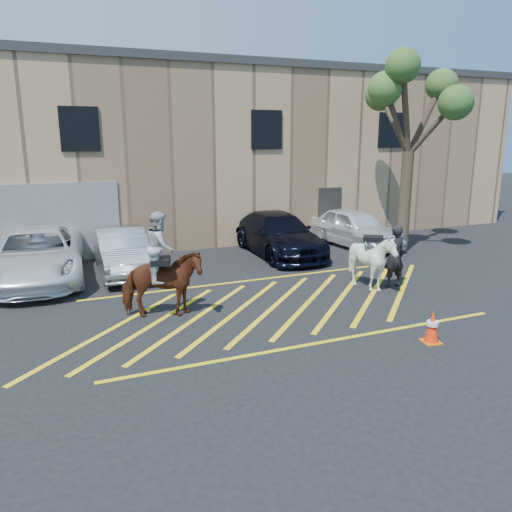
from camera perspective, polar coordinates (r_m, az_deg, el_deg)
name	(u,v)px	position (r m, az deg, el deg)	size (l,w,h in m)	color
ground	(269,304)	(13.45, 1.47, -5.46)	(90.00, 90.00, 0.00)	black
car_white_pickup	(37,255)	(16.78, -23.75, 0.09)	(2.66, 5.76, 1.60)	white
car_silver_sedan	(122,251)	(16.82, -15.06, 0.54)	(1.52, 4.37, 1.44)	#9BA0AA
car_blue_suv	(278,234)	(18.80, 2.58, 2.52)	(2.15, 5.29, 1.54)	black
car_white_suv	(355,227)	(20.54, 11.21, 3.22)	(1.81, 4.50, 1.53)	white
handler	(394,256)	(15.23, 15.53, -0.01)	(0.68, 0.45, 1.87)	black
warehouse	(164,151)	(24.15, -10.48, 11.68)	(32.42, 10.20, 7.30)	tan
hatching_zone	(273,307)	(13.19, 2.01, -5.83)	(12.60, 5.12, 0.01)	yellow
mounted_bay	(161,275)	(12.41, -10.76, -2.20)	(2.17, 1.41, 2.65)	#5A2B15
saddled_white	(372,261)	(14.80, 13.11, -0.56)	(2.02, 2.06, 1.71)	silver
traffic_cone	(432,327)	(11.57, 19.50, -7.62)	(0.45, 0.45, 0.73)	orange
tree	(412,98)	(19.83, 17.39, 16.81)	(3.99, 4.37, 7.31)	#483D2C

